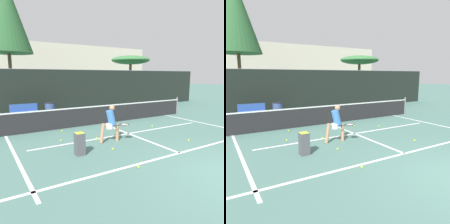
{
  "view_description": "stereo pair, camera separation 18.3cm",
  "coord_description": "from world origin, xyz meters",
  "views": [
    {
      "loc": [
        -5.34,
        -2.47,
        2.46
      ],
      "look_at": [
        -0.65,
        5.12,
        0.95
      ],
      "focal_mm": 35.0,
      "sensor_mm": 36.0,
      "label": 1
    },
    {
      "loc": [
        -5.18,
        -2.57,
        2.46
      ],
      "look_at": [
        -0.65,
        5.12,
        0.95
      ],
      "focal_mm": 35.0,
      "sensor_mm": 36.0,
      "label": 2
    }
  ],
  "objects": [
    {
      "name": "courtside_bench",
      "position": [
        -3.18,
        10.44,
        0.46
      ],
      "size": [
        1.5,
        0.43,
        0.86
      ],
      "rotation": [
        0.0,
        0.0,
        -0.03
      ],
      "color": "#2D519E",
      "rests_on": "ground"
    },
    {
      "name": "court_baseline_near",
      "position": [
        0.0,
        2.05,
        0.0
      ],
      "size": [
        11.0,
        0.1,
        0.01
      ],
      "primitive_type": "cube",
      "color": "white",
      "rests_on": "ground"
    },
    {
      "name": "ball_hopper",
      "position": [
        -2.77,
        3.59,
        0.37
      ],
      "size": [
        0.28,
        0.28,
        0.71
      ],
      "color": "#4C4C51",
      "rests_on": "ground"
    },
    {
      "name": "parked_car",
      "position": [
        4.8,
        15.11,
        0.63
      ],
      "size": [
        1.77,
        4.45,
        1.48
      ],
      "color": "#B7B7BC",
      "rests_on": "ground"
    },
    {
      "name": "tennis_ball_scattered_2",
      "position": [
        -1.65,
        3.44,
        0.03
      ],
      "size": [
        0.07,
        0.07,
        0.07
      ],
      "primitive_type": "sphere",
      "color": "#D1E033",
      "rests_on": "ground"
    },
    {
      "name": "court_service_line",
      "position": [
        0.0,
        4.83,
        0.0
      ],
      "size": [
        8.25,
        0.1,
        0.01
      ],
      "primitive_type": "cube",
      "color": "white",
      "rests_on": "ground"
    },
    {
      "name": "tennis_ball_scattered_4",
      "position": [
        0.75,
        5.93,
        0.03
      ],
      "size": [
        0.07,
        0.07,
        0.07
      ],
      "primitive_type": "sphere",
      "color": "#D1E033",
      "rests_on": "ground"
    },
    {
      "name": "tennis_ball_scattered_5",
      "position": [
        -0.12,
        5.54,
        0.03
      ],
      "size": [
        0.07,
        0.07,
        0.07
      ],
      "primitive_type": "sphere",
      "color": "#D1E033",
      "rests_on": "ground"
    },
    {
      "name": "building_far",
      "position": [
        0.0,
        27.13,
        3.27
      ],
      "size": [
        36.0,
        2.4,
        6.54
      ],
      "primitive_type": "cube",
      "color": "beige",
      "rests_on": "ground"
    },
    {
      "name": "tennis_ball_scattered_6",
      "position": [
        -2.81,
        5.25,
        0.03
      ],
      "size": [
        0.07,
        0.07,
        0.07
      ],
      "primitive_type": "sphere",
      "color": "#D1E033",
      "rests_on": "ground"
    },
    {
      "name": "tennis_ball_scattered_7",
      "position": [
        -1.83,
        1.85,
        0.03
      ],
      "size": [
        0.07,
        0.07,
        0.07
      ],
      "primitive_type": "sphere",
      "color": "#D1E033",
      "rests_on": "ground"
    },
    {
      "name": "fence_back",
      "position": [
        0.0,
        11.48,
        1.41
      ],
      "size": [
        24.0,
        0.06,
        2.84
      ],
      "color": "black",
      "rests_on": "ground"
    },
    {
      "name": "court_sideline_right",
      "position": [
        4.51,
        4.6,
        0.0
      ],
      "size": [
        0.1,
        6.08,
        0.01
      ],
      "primitive_type": "cube",
      "color": "white",
      "rests_on": "ground"
    },
    {
      "name": "tennis_ball_scattered_3",
      "position": [
        1.72,
        5.25,
        0.03
      ],
      "size": [
        0.07,
        0.07,
        0.07
      ],
      "primitive_type": "sphere",
      "color": "#D1E033",
      "rests_on": "ground"
    },
    {
      "name": "net",
      "position": [
        0.0,
        7.14,
        0.51
      ],
      "size": [
        11.09,
        0.09,
        1.07
      ],
      "color": "slate",
      "rests_on": "ground"
    },
    {
      "name": "trash_bin",
      "position": [
        -1.69,
        10.54,
        0.43
      ],
      "size": [
        0.62,
        0.62,
        0.86
      ],
      "color": "#384C7F",
      "rests_on": "ground"
    },
    {
      "name": "player_practicing",
      "position": [
        -1.24,
        4.23,
        0.76
      ],
      "size": [
        1.09,
        0.57,
        1.39
      ],
      "rotation": [
        0.0,
        0.0,
        -0.08
      ],
      "color": "tan",
      "rests_on": "ground"
    },
    {
      "name": "tennis_ball_scattered_9",
      "position": [
        -2.31,
        6.6,
        0.03
      ],
      "size": [
        0.07,
        0.07,
        0.07
      ],
      "primitive_type": "sphere",
      "color": "#D1E033",
      "rests_on": "ground"
    },
    {
      "name": "tree_west",
      "position": [
        8.84,
        16.73,
        4.01
      ],
      "size": [
        4.07,
        4.07,
        4.5
      ],
      "color": "brown",
      "rests_on": "ground"
    },
    {
      "name": "tennis_ball_scattered_0",
      "position": [
        1.32,
        2.78,
        0.03
      ],
      "size": [
        0.07,
        0.07,
        0.07
      ],
      "primitive_type": "sphere",
      "color": "#D1E033",
      "rests_on": "ground"
    },
    {
      "name": "tennis_ball_scattered_1",
      "position": [
        -1.54,
        4.82,
        0.03
      ],
      "size": [
        0.07,
        0.07,
        0.07
      ],
      "primitive_type": "sphere",
      "color": "#D1E033",
      "rests_on": "ground"
    },
    {
      "name": "tree_mid",
      "position": [
        -2.82,
        17.73,
        7.22
      ],
      "size": [
        3.83,
        3.83,
        10.22
      ],
      "color": "brown",
      "rests_on": "ground"
    },
    {
      "name": "court_sideline_left",
      "position": [
        -4.51,
        4.6,
        0.0
      ],
      "size": [
        0.1,
        6.08,
        0.01
      ],
      "primitive_type": "cube",
      "color": "white",
      "rests_on": "ground"
    },
    {
      "name": "court_center_mark",
      "position": [
        0.0,
        4.6,
        0.0
      ],
      "size": [
        0.1,
        5.08,
        0.01
      ],
      "primitive_type": "cube",
      "color": "white",
      "rests_on": "ground"
    }
  ]
}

